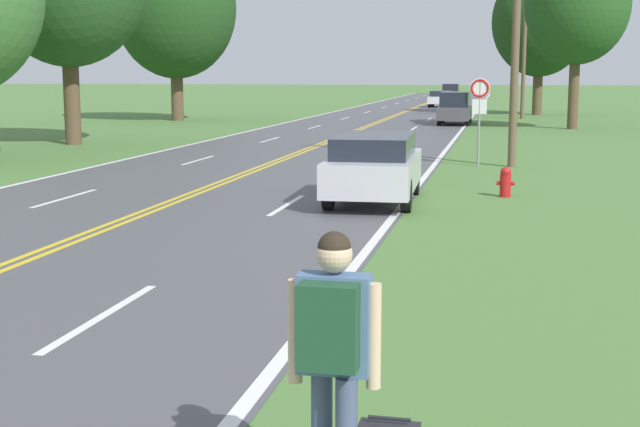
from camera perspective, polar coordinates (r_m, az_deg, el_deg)
The scene contains 12 objects.
hitchhiker_person at distance 5.84m, azimuth 0.82°, elevation -8.08°, with size 0.62×0.44×1.83m.
fire_hydrant at distance 20.86m, azimuth 11.79°, elevation 2.00°, with size 0.42×0.26×0.69m.
traffic_sign at distance 27.43m, azimuth 10.18°, elevation 7.17°, with size 0.60×0.10×2.66m.
utility_pole_midground at distance 27.54m, azimuth 12.47°, elevation 12.46°, with size 1.80×0.24×8.86m.
utility_pole_far at distance 56.24m, azimuth 12.94°, elevation 10.28°, with size 1.80×0.24×8.24m.
tree_behind_sign at distance 61.90m, azimuth 13.91°, elevation 11.84°, with size 6.31×6.31×9.79m.
tree_mid_treeline at distance 46.88m, azimuth 16.15°, elevation 12.71°, with size 5.14×5.14×9.11m.
tree_right_cluster at distance 53.80m, azimuth -9.26°, elevation 12.86°, with size 7.12×7.12×10.64m.
car_silver_hatchback_approaching at distance 19.60m, azimuth 3.50°, elevation 3.09°, with size 1.97×4.37×1.48m.
car_dark_grey_van_mid_near at distance 49.66m, azimuth 8.63°, elevation 6.73°, with size 1.70×4.55×1.77m.
car_white_hatchback_mid_far at distance 73.92m, azimuth 7.75°, elevation 7.32°, with size 1.93×3.58×1.33m.
car_red_hatchback_receding at distance 90.88m, azimuth 8.37°, elevation 7.71°, with size 1.77×3.50×1.68m.
Camera 1 is at (7.14, -1.88, 2.84)m, focal length 50.00 mm.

